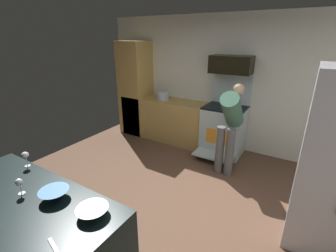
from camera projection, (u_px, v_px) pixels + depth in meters
ground_plane at (157, 202)px, 3.34m from camera, size 5.20×4.80×0.02m
wall_back at (221, 84)px, 4.74m from camera, size 5.20×0.12×2.60m
lower_cabinet_run at (173, 121)px, 5.19m from camera, size 2.40×0.60×0.90m
cabinet_column at (136, 89)px, 5.47m from camera, size 0.60×0.60×2.10m
oven_range at (224, 128)px, 4.59m from camera, size 0.76×0.98×1.56m
microwave at (231, 65)px, 4.24m from camera, size 0.74×0.38×0.32m
person_cook at (230, 122)px, 3.86m from camera, size 0.31×0.69×1.46m
counter_island at (31, 239)px, 2.16m from camera, size 1.88×0.80×0.90m
mixing_bowl_large at (54, 194)px, 2.00m from camera, size 0.25×0.25×0.08m
mixing_bowl_small at (93, 211)px, 1.81m from camera, size 0.25×0.25×0.07m
wine_glass_mid at (25, 156)px, 2.46m from camera, size 0.07×0.07×0.17m
wine_glass_far at (19, 183)px, 2.03m from camera, size 0.06×0.06×0.15m
knife_paring at (55, 249)px, 1.53m from camera, size 0.23×0.09×0.01m
stock_pot at (163, 95)px, 5.13m from camera, size 0.28×0.28×0.17m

